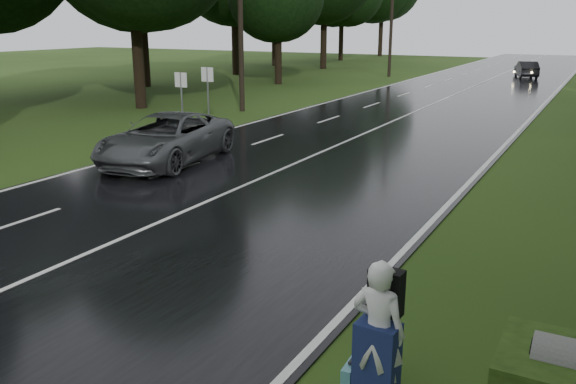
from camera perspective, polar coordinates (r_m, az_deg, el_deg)
name	(u,v)px	position (r m, az deg, el deg)	size (l,w,h in m)	color
ground	(33,279)	(12.42, -23.29, -7.67)	(160.00, 160.00, 0.00)	#294414
road	(386,124)	(28.76, 9.42, 6.42)	(12.00, 140.00, 0.04)	black
lane_center	(386,124)	(28.76, 9.42, 6.47)	(0.12, 140.00, 0.01)	silver
grey_car	(166,138)	(20.84, -11.61, 5.06)	(2.74, 5.95, 1.65)	#434647
far_car	(526,69)	(56.62, 21.94, 10.88)	(1.48, 4.24, 1.40)	black
hitchhiker	(378,336)	(7.79, 8.67, -13.53)	(0.73, 0.66, 1.93)	silver
suitcase	(351,374)	(8.38, 6.07, -16.98)	(0.13, 0.46, 0.33)	teal
utility_pole_mid	(242,111)	(32.99, -4.41, 7.77)	(1.80, 0.28, 9.39)	black
utility_pole_far	(389,77)	(54.77, 9.67, 10.88)	(1.80, 0.28, 10.74)	black
road_sign_a	(183,133)	(26.76, -10.02, 5.64)	(0.63, 0.10, 2.62)	white
road_sign_b	(209,126)	(28.27, -7.59, 6.29)	(0.65, 0.10, 2.72)	white
tree_left_d	(141,108)	(35.11, -13.91, 7.85)	(10.37, 10.37, 16.21)	black
tree_left_e	(278,84)	(47.44, -0.94, 10.33)	(7.68, 7.68, 12.01)	black
tree_left_f	(323,69)	(63.35, 3.40, 11.74)	(11.14, 11.14, 17.41)	black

